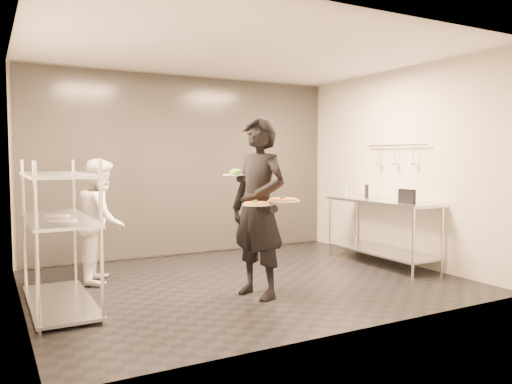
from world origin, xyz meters
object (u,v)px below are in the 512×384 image
pizza_plate_far (283,200)px  bottle_green (346,189)px  chef (101,220)px  bottle_clear (351,190)px  pass_rack (59,232)px  bottle_dark (367,191)px  prep_counter (382,220)px  salad_plate (236,173)px  pos_monitor (407,196)px  pizza_plate_near (256,204)px  waiter (259,208)px

pizza_plate_far → bottle_green: (2.06, 1.50, -0.04)m
chef → bottle_clear: 3.83m
pass_rack → bottle_dark: bearing=5.3°
prep_counter → salad_plate: 2.62m
salad_plate → pos_monitor: bearing=-6.1°
bottle_green → pos_monitor: bearing=-89.8°
pass_rack → pizza_plate_near: bearing=-25.5°
pos_monitor → bottle_dark: bearing=79.1°
pass_rack → waiter: 2.08m
waiter → pizza_plate_near: waiter is taller
pizza_plate_far → pos_monitor: 2.08m
waiter → pizza_plate_far: bearing=23.1°
pass_rack → pos_monitor: bearing=-8.0°
pizza_plate_near → bottle_dark: 2.89m
chef → pos_monitor: (3.61, -1.48, 0.26)m
pass_rack → bottle_dark: (4.40, 0.41, 0.25)m
chef → pizza_plate_far: bearing=-120.4°
bottle_green → bottle_dark: bearing=-49.6°
pass_rack → pos_monitor: pass_rack is taller
waiter → bottle_clear: size_ratio=11.29×
pizza_plate_near → salad_plate: size_ratio=1.00×
prep_counter → bottle_green: bearing=101.0°
chef → pos_monitor: chef is taller
waiter → pos_monitor: size_ratio=7.38×
pizza_plate_near → bottle_clear: bearing=32.6°
chef → bottle_clear: (3.82, -0.08, 0.25)m
pizza_plate_near → pizza_plate_far: bearing=1.6°
waiter → pizza_plate_far: size_ratio=5.51×
pass_rack → bottle_dark: size_ratio=8.05×
pass_rack → salad_plate: pass_rack is taller
pizza_plate_near → bottle_clear: 3.09m
pass_rack → prep_counter: size_ratio=0.89×
chef → pizza_plate_far: size_ratio=4.24×
chef → pizza_plate_far: (1.55, -1.74, 0.32)m
pizza_plate_near → pos_monitor: 2.41m
salad_plate → bottle_dark: 2.70m
waiter → salad_plate: bearing=-175.3°
prep_counter → bottle_green: size_ratio=7.73×
pos_monitor → bottle_green: (-0.00, 1.24, 0.02)m
bottle_clear → pass_rack: bearing=-169.7°
bottle_clear → bottle_dark: 0.39m
waiter → pizza_plate_near: (-0.15, -0.22, 0.07)m
pizza_plate_near → pizza_plate_far: 0.33m
pass_rack → prep_counter: bearing=0.0°
chef → bottle_dark: (3.80, -0.47, 0.27)m
pos_monitor → salad_plate: bearing=174.0°
salad_plate → bottle_clear: salad_plate is taller
pizza_plate_near → pos_monitor: (2.39, 0.27, -0.03)m
pass_rack → pos_monitor: (4.21, -0.59, 0.25)m
chef → bottle_clear: size_ratio=8.68×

